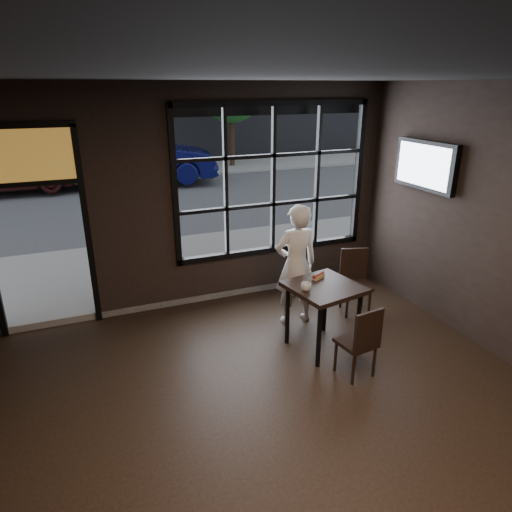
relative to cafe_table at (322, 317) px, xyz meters
name	(u,v)px	position (x,y,z in m)	size (l,w,h in m)	color
floor	(307,466)	(-1.08, -1.67, -0.44)	(6.00, 7.00, 0.02)	black
ceiling	(327,74)	(-1.08, -1.67, 2.78)	(6.00, 7.00, 0.02)	black
window_frame	(273,180)	(0.12, 1.83, 1.37)	(3.06, 0.12, 2.28)	black
stained_transom	(24,155)	(-3.18, 1.83, 1.92)	(1.20, 0.06, 0.70)	orange
street_asphalt	(100,146)	(-1.08, 22.33, -0.45)	(60.00, 41.00, 0.04)	#545456
cafe_table	(322,317)	(0.00, 0.00, 0.00)	(0.80, 0.80, 0.87)	black
chair_near	(356,340)	(0.07, -0.64, 0.01)	(0.38, 0.38, 0.88)	black
chair_window	(356,283)	(0.93, 0.66, 0.03)	(0.40, 0.40, 0.93)	black
man	(296,265)	(-0.01, 0.74, 0.42)	(0.62, 0.41, 1.70)	silver
hotdog	(318,276)	(0.04, 0.21, 0.46)	(0.20, 0.08, 0.06)	tan
cup	(306,287)	(-0.28, -0.05, 0.48)	(0.12, 0.12, 0.10)	silver
tv	(425,165)	(1.85, 0.59, 1.67)	(0.13, 1.14, 0.67)	black
navy_car	(142,158)	(-0.50, 10.95, 0.45)	(1.67, 4.78, 1.57)	#080A3E
tree_left	(57,105)	(-2.86, 13.40, 2.05)	(2.07, 2.07, 3.53)	#332114
tree_right	(231,90)	(3.34, 13.10, 2.51)	(2.45, 2.45, 4.18)	#332114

